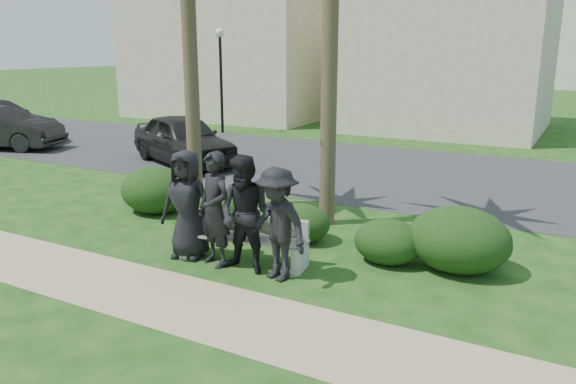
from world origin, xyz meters
name	(u,v)px	position (x,y,z in m)	size (l,w,h in m)	color
ground	(248,261)	(0.00, 0.00, 0.00)	(160.00, 160.00, 0.00)	#143F12
footpath	(179,302)	(0.00, -1.80, 0.00)	(30.00, 1.60, 0.01)	tan
asphalt_street	(396,172)	(0.00, 8.00, 0.00)	(160.00, 8.00, 0.01)	#2D2D30
stucco_bldg_left	(240,45)	(-12.00, 18.00, 3.66)	(10.40, 8.40, 7.30)	#C4B293
stucco_bldg_right	(451,44)	(-1.00, 18.00, 3.66)	(8.40, 8.40, 7.30)	#C4B293
street_lamp	(221,62)	(-9.00, 12.00, 2.94)	(0.36, 0.36, 4.29)	black
park_bench	(244,242)	(-0.04, -0.04, 0.35)	(2.26, 0.83, 0.77)	gray
man_a	(187,204)	(-1.01, -0.30, 0.94)	(0.92, 0.60, 1.88)	black
man_b	(215,209)	(-0.38, -0.37, 0.96)	(0.70, 0.46, 1.92)	black
man_c	(246,215)	(0.23, -0.37, 0.96)	(0.93, 0.72, 1.91)	black
man_d	(277,224)	(0.81, -0.39, 0.89)	(1.16, 0.66, 1.79)	black
hedge_a	(155,189)	(-3.40, 1.53, 0.52)	(1.59, 1.31, 1.04)	#14330E
hedge_b	(222,208)	(-1.44, 1.30, 0.42)	(1.28, 1.06, 0.83)	#14330E
hedge_c	(283,220)	(-0.10, 1.40, 0.34)	(1.04, 0.86, 0.68)	#14330E
hedge_d	(301,222)	(0.31, 1.38, 0.37)	(1.12, 0.93, 0.73)	#14330E
hedge_e	(388,240)	(2.10, 1.11, 0.38)	(1.18, 0.97, 0.77)	#14330E
hedge_f	(459,238)	(3.20, 1.36, 0.54)	(1.66, 1.37, 1.08)	#14330E
car_a	(183,139)	(-6.25, 6.05, 0.76)	(1.79, 4.46, 1.52)	black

